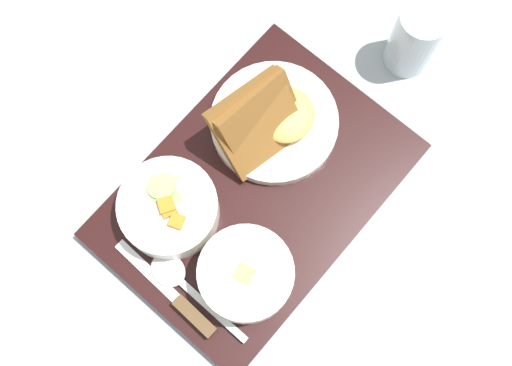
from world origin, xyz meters
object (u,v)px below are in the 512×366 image
(glass_water, at_px, (414,41))
(spoon, at_px, (182,283))
(bowl_salad, at_px, (169,208))
(plate_main, at_px, (271,122))
(knife, at_px, (185,307))
(bowl_soup, at_px, (246,275))

(glass_water, bearing_deg, spoon, 174.07)
(bowl_salad, height_order, plate_main, plate_main)
(knife, xyz_separation_m, glass_water, (0.46, -0.02, 0.02))
(plate_main, distance_m, glass_water, 0.23)
(plate_main, bearing_deg, glass_water, -21.77)
(bowl_salad, height_order, spoon, bowl_salad)
(bowl_salad, distance_m, spoon, 0.10)
(bowl_salad, height_order, glass_water, glass_water)
(bowl_soup, bearing_deg, glass_water, 2.06)
(plate_main, relative_size, glass_water, 1.56)
(bowl_salad, height_order, bowl_soup, bowl_soup)
(bowl_salad, distance_m, bowl_soup, 0.13)
(spoon, xyz_separation_m, glass_water, (0.44, -0.05, 0.03))
(bowl_salad, relative_size, glass_water, 1.11)
(bowl_soup, height_order, knife, bowl_soup)
(knife, height_order, spoon, knife)
(bowl_salad, xyz_separation_m, bowl_soup, (-0.01, -0.13, 0.01))
(bowl_salad, distance_m, glass_water, 0.40)
(knife, bearing_deg, bowl_soup, -111.74)
(bowl_salad, xyz_separation_m, glass_water, (0.38, -0.12, 0.00))
(bowl_soup, xyz_separation_m, plate_main, (0.18, 0.10, -0.01))
(knife, distance_m, spoon, 0.03)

